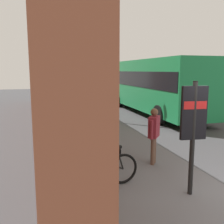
# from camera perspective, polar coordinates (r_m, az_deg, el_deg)

# --- Properties ---
(ground) EXTENTS (60.00, 60.00, 0.00)m
(ground) POSITION_cam_1_polar(r_m,az_deg,el_deg) (11.29, 10.85, -4.87)
(ground) COLOR #38383A
(sidewalk_pavement) EXTENTS (24.00, 3.50, 0.12)m
(sidewalk_pavement) POSITION_cam_1_polar(r_m,az_deg,el_deg) (12.24, -5.09, -3.34)
(sidewalk_pavement) COLOR slate
(sidewalk_pavement) RESTS_ON ground
(station_facade) EXTENTS (22.00, 0.65, 7.54)m
(station_facade) POSITION_cam_1_polar(r_m,az_deg,el_deg) (12.75, -15.58, 13.63)
(station_facade) COLOR #9E563D
(station_facade) RESTS_ON ground
(bicycle_by_door) EXTENTS (0.48, 1.77, 0.97)m
(bicycle_by_door) POSITION_cam_1_polar(r_m,az_deg,el_deg) (5.85, -2.25, -12.99)
(bicycle_by_door) COLOR black
(bicycle_by_door) RESTS_ON sidewalk_pavement
(bicycle_end_of_row) EXTENTS (0.67, 1.71, 0.97)m
(bicycle_end_of_row) POSITION_cam_1_polar(r_m,az_deg,el_deg) (6.75, -4.13, -9.93)
(bicycle_end_of_row) COLOR black
(bicycle_end_of_row) RESTS_ON sidewalk_pavement
(bicycle_beside_lamp) EXTENTS (0.50, 1.76, 0.97)m
(bicycle_beside_lamp) POSITION_cam_1_polar(r_m,az_deg,el_deg) (7.65, -5.86, -7.61)
(bicycle_beside_lamp) COLOR black
(bicycle_beside_lamp) RESTS_ON sidewalk_pavement
(bicycle_leaning_wall) EXTENTS (0.66, 1.71, 0.97)m
(bicycle_leaning_wall) POSITION_cam_1_polar(r_m,az_deg,el_deg) (8.72, -6.64, -5.52)
(bicycle_leaning_wall) COLOR black
(bicycle_leaning_wall) RESTS_ON sidewalk_pavement
(transit_info_sign) EXTENTS (0.14, 0.56, 2.40)m
(transit_info_sign) POSITION_cam_1_polar(r_m,az_deg,el_deg) (5.47, 17.72, -1.78)
(transit_info_sign) COLOR black
(transit_info_sign) RESTS_ON sidewalk_pavement
(city_bus) EXTENTS (10.50, 2.66, 3.35)m
(city_bus) POSITION_cam_1_polar(r_m,az_deg,el_deg) (16.48, 9.08, 6.36)
(city_bus) COLOR #1E8C4C
(city_bus) RESTS_ON ground
(pedestrian_by_facade) EXTENTS (0.66, 0.31, 1.75)m
(pedestrian_by_facade) POSITION_cam_1_polar(r_m,az_deg,el_deg) (12.79, -8.12, 2.28)
(pedestrian_by_facade) COLOR brown
(pedestrian_by_facade) RESTS_ON sidewalk_pavement
(pedestrian_crossing_street) EXTENTS (0.49, 0.46, 1.58)m
(pedestrian_crossing_street) POSITION_cam_1_polar(r_m,az_deg,el_deg) (7.19, 9.33, -4.05)
(pedestrian_crossing_street) COLOR brown
(pedestrian_crossing_street) RESTS_ON sidewalk_pavement
(street_lamp) EXTENTS (0.28, 0.28, 4.96)m
(street_lamp) POSITION_cam_1_polar(r_m,az_deg,el_deg) (13.38, -0.03, 10.77)
(street_lamp) COLOR #333338
(street_lamp) RESTS_ON sidewalk_pavement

